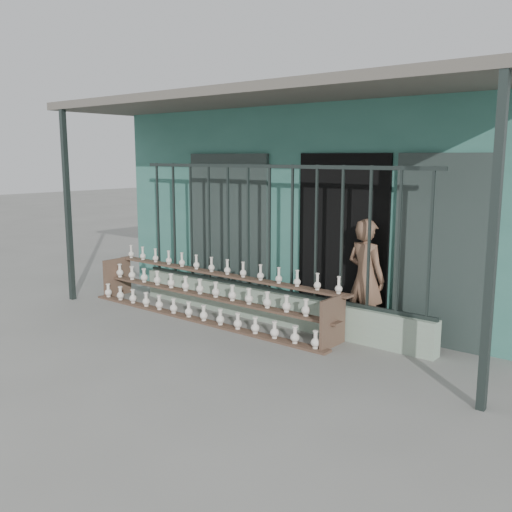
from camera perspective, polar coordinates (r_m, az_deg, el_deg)
The scene contains 6 objects.
ground at distance 7.38m, azimuth -4.96°, elevation -8.72°, with size 60.00×60.00×0.00m, color slate.
workshop_building at distance 10.47m, azimuth 11.30°, elevation 5.71°, with size 7.40×6.60×3.21m.
parapet_wall at distance 8.26m, azimuth 1.32°, elevation -5.03°, with size 5.00×0.20×0.45m, color #89A089.
security_fence at distance 8.04m, azimuth 1.35°, elevation 2.73°, with size 5.00×0.04×1.80m.
shelf_rack at distance 8.45m, azimuth -4.91°, elevation -3.74°, with size 4.50×0.68×0.85m.
elderly_woman at distance 7.59m, azimuth 10.91°, elevation -2.20°, with size 0.57×0.38×1.57m, color brown.
Camera 1 is at (4.89, -5.01, 2.35)m, focal length 40.00 mm.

